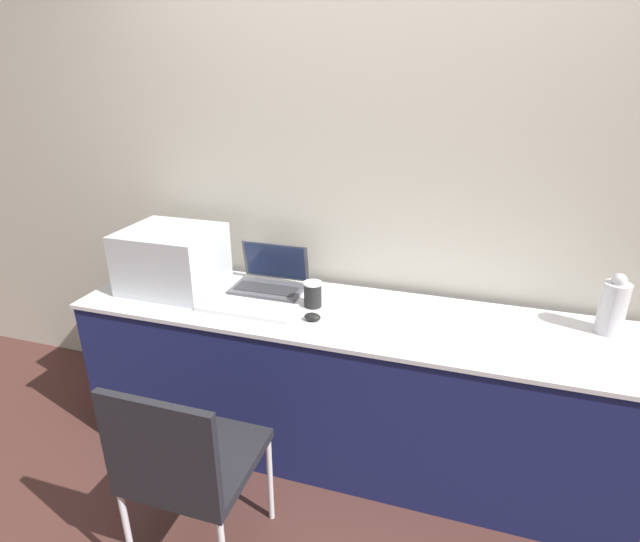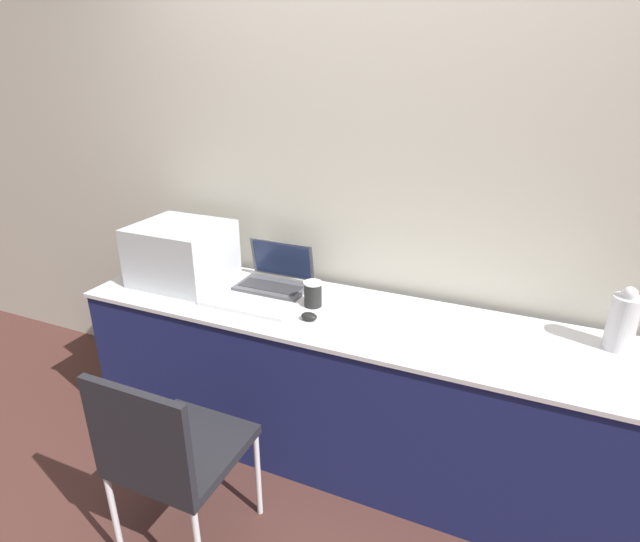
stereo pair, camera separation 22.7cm
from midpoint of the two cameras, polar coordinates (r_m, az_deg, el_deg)
The scene contains 10 objects.
ground_plane at distance 2.51m, azimuth -2.17°, elevation -23.74°, with size 14.00×14.00×0.00m, color #472823.
wall_back at distance 2.45m, azimuth 2.75°, elevation 10.26°, with size 8.00×0.05×2.60m.
table at distance 2.48m, azimuth 0.05°, elevation -12.79°, with size 2.54×0.62×0.77m.
printer at distance 2.62m, azimuth -19.01°, elevation 1.49°, with size 0.45×0.40×0.31m.
laptop_left at distance 2.54m, azimuth -8.26°, elevation -0.95°, with size 0.36×0.25×0.22m.
external_keyboard at distance 2.35m, azimuth -11.12°, elevation -4.24°, with size 0.45×0.17×0.02m.
coffee_cup at distance 2.32m, azimuth -3.64°, elevation -2.73°, with size 0.09×0.09×0.12m.
mouse at distance 2.21m, azimuth -3.82°, elevation -5.33°, with size 0.07×0.05×0.03m.
metal_pitcher at distance 2.34m, azimuth 28.16°, elevation -3.64°, with size 0.11×0.11×0.27m.
chair at distance 1.99m, azimuth -18.51°, elevation -20.00°, with size 0.43×0.45×0.86m.
Camera 1 is at (0.50, -1.68, 1.81)m, focal length 28.00 mm.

